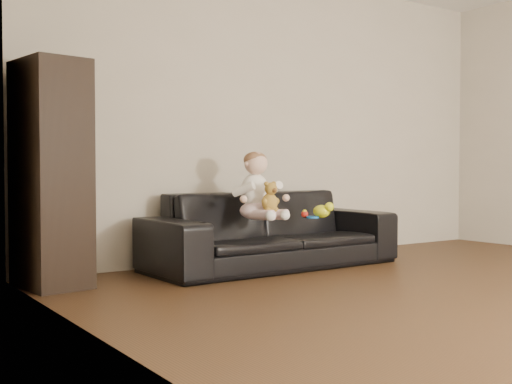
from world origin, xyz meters
TOP-DOWN VIEW (x-y plane):
  - wall_back at (0.00, 2.75)m, footprint 5.00×0.00m
  - wall_left at (-2.50, 0.00)m, footprint 0.00×5.50m
  - sofa at (-0.51, 2.25)m, footprint 2.14×0.88m
  - cabinet at (-2.29, 2.35)m, footprint 0.46×0.58m
  - shelf_item at (-2.27, 2.35)m, footprint 0.21×0.27m
  - baby at (-0.74, 2.13)m, footprint 0.40×0.48m
  - teddy_bear at (-0.73, 1.97)m, footprint 0.13×0.13m
  - toy_green at (-0.18, 2.01)m, footprint 0.16×0.18m
  - toy_rattle at (-0.29, 2.10)m, footprint 0.07×0.07m
  - toy_blue_disc at (-0.25, 2.03)m, footprint 0.11×0.11m

SIDE VIEW (x-z plane):
  - sofa at x=-0.51m, z-range 0.00..0.62m
  - toy_blue_disc at x=-0.25m, z-range 0.41..0.42m
  - toy_rattle at x=-0.29m, z-range 0.41..0.47m
  - toy_green at x=-0.18m, z-range 0.41..0.52m
  - teddy_bear at x=-0.73m, z-range 0.47..0.71m
  - baby at x=-0.74m, z-range 0.38..0.92m
  - cabinet at x=-2.29m, z-range 0.00..1.54m
  - shelf_item at x=-2.27m, z-range 0.98..1.26m
  - wall_back at x=0.00m, z-range -1.20..3.80m
  - wall_left at x=-2.50m, z-range -1.45..4.05m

